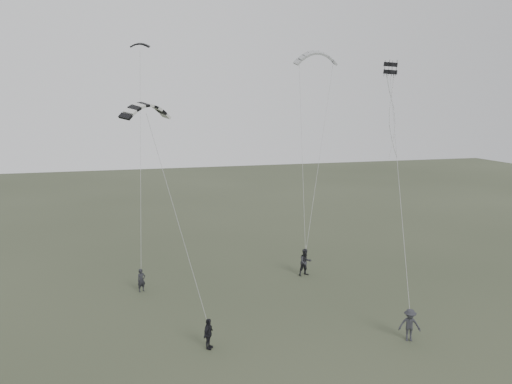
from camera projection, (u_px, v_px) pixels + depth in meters
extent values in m
plane|color=#333A28|center=(260.00, 330.00, 26.84)|extent=(140.00, 140.00, 0.00)
imported|color=black|center=(141.00, 280.00, 32.27)|extent=(0.65, 0.56, 1.52)
imported|color=black|center=(305.00, 262.00, 35.27)|extent=(1.04, 0.86, 1.94)
imported|color=black|center=(208.00, 334.00, 24.73)|extent=(0.84, 0.98, 1.57)
imported|color=#27272C|center=(410.00, 325.00, 25.56)|extent=(1.26, 1.02, 1.71)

